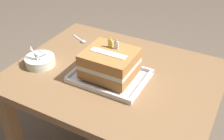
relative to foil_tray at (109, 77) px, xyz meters
The scene contains 5 objects.
dining_table 0.13m from the foil_tray, 85.05° to the left, with size 0.95×0.74×0.70m.
foil_tray is the anchor object (origin of this frame).
birthday_cake 0.07m from the foil_tray, 90.00° to the left, with size 0.22×0.20×0.16m.
bowl_stack 0.35m from the foil_tray, 169.96° to the right, with size 0.14×0.14×0.10m.
serving_spoon_near_tray 0.38m from the foil_tray, 142.40° to the left, with size 0.12×0.07×0.01m.
Camera 1 is at (0.49, -0.94, 1.44)m, focal length 44.54 mm.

